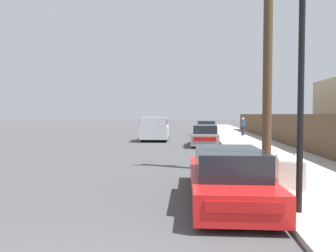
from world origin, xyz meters
TOP-DOWN VIEW (x-y plane):
  - sidewalk_curb at (5.30, 23.50)m, footprint 4.20×63.00m
  - discarded_fridge at (4.11, 6.52)m, footprint 0.96×1.68m
  - parked_sports_car_red at (2.25, 5.13)m, footprint 1.85×4.68m
  - car_parked_mid at (2.10, 17.78)m, footprint 1.91×4.44m
  - car_parked_far at (2.35, 27.25)m, footprint 2.04×4.75m
  - pickup_truck at (-1.77, 21.40)m, footprint 2.41×5.38m
  - utility_pole at (3.94, 8.54)m, footprint 1.80×0.31m
  - street_lamp at (3.57, 4.05)m, footprint 0.26×0.26m
  - wooden_fence at (7.25, 19.77)m, footprint 0.08×36.94m
  - pedestrian at (5.76, 26.04)m, footprint 0.34×0.34m

SIDE VIEW (x-z plane):
  - sidewalk_curb at x=5.30m, z-range 0.00..0.12m
  - discarded_fridge at x=4.11m, z-range 0.11..0.89m
  - parked_sports_car_red at x=2.25m, z-range -0.06..1.22m
  - car_parked_mid at x=2.10m, z-range -0.04..1.32m
  - car_parked_far at x=2.35m, z-range -0.05..1.39m
  - pickup_truck at x=-1.77m, z-range 0.00..1.85m
  - pedestrian at x=5.76m, z-range 0.14..1.78m
  - wooden_fence at x=7.25m, z-range 0.12..2.08m
  - street_lamp at x=3.57m, z-range 0.50..5.26m
  - utility_pole at x=3.94m, z-range 0.22..8.96m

